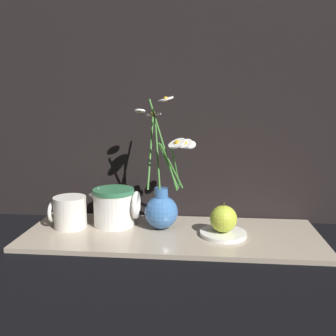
{
  "coord_description": "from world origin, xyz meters",
  "views": [
    {
      "loc": [
        0.08,
        -0.93,
        0.36
      ],
      "look_at": [
        -0.01,
        0.0,
        0.18
      ],
      "focal_mm": 40.0,
      "sensor_mm": 36.0,
      "label": 1
    }
  ],
  "objects_px": {
    "orange_fruit": "(223,219)",
    "yellow_mug": "(69,212)",
    "vase_with_flowers": "(162,205)",
    "ceramic_pitcher": "(115,205)"
  },
  "relations": [
    {
      "from": "orange_fruit",
      "to": "ceramic_pitcher",
      "type": "bearing_deg",
      "value": 169.85
    },
    {
      "from": "yellow_mug",
      "to": "ceramic_pitcher",
      "type": "xyz_separation_m",
      "value": [
        0.12,
        0.03,
        0.01
      ]
    },
    {
      "from": "vase_with_flowers",
      "to": "ceramic_pitcher",
      "type": "distance_m",
      "value": 0.13
    },
    {
      "from": "vase_with_flowers",
      "to": "orange_fruit",
      "type": "bearing_deg",
      "value": -13.04
    },
    {
      "from": "yellow_mug",
      "to": "ceramic_pitcher",
      "type": "distance_m",
      "value": 0.12
    },
    {
      "from": "vase_with_flowers",
      "to": "yellow_mug",
      "type": "relative_size",
      "value": 3.6
    },
    {
      "from": "orange_fruit",
      "to": "yellow_mug",
      "type": "bearing_deg",
      "value": 176.59
    },
    {
      "from": "yellow_mug",
      "to": "ceramic_pitcher",
      "type": "bearing_deg",
      "value": 13.26
    },
    {
      "from": "vase_with_flowers",
      "to": "orange_fruit",
      "type": "distance_m",
      "value": 0.17
    },
    {
      "from": "yellow_mug",
      "to": "ceramic_pitcher",
      "type": "relative_size",
      "value": 0.71
    }
  ]
}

